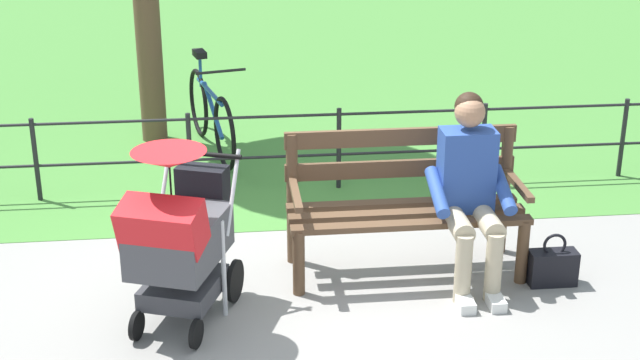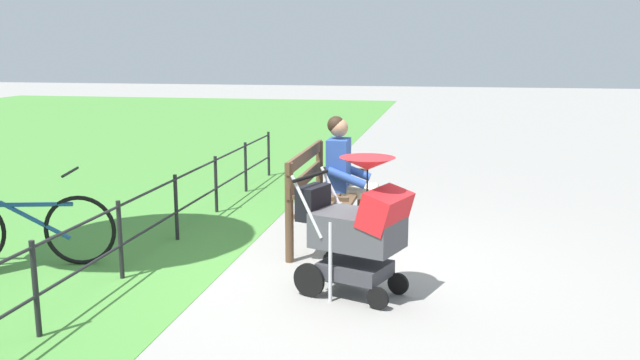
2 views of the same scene
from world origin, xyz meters
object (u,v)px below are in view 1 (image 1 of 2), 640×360
at_px(stroller, 179,234).
at_px(bicycle, 211,114).
at_px(handbag, 553,267).
at_px(person_on_bench, 470,186).
at_px(park_bench, 404,197).

relative_size(stroller, bicycle, 0.71).
distance_m(stroller, handbag, 2.50).
height_order(person_on_bench, bicycle, person_on_bench).
bearing_deg(bicycle, stroller, 86.64).
xyz_separation_m(stroller, bicycle, (-0.18, -3.13, -0.23)).
bearing_deg(stroller, person_on_bench, -169.15).
relative_size(park_bench, handbag, 4.32).
xyz_separation_m(park_bench, bicycle, (1.31, -2.54, -0.16)).
bearing_deg(bicycle, handbag, 127.88).
relative_size(handbag, bicycle, 0.23).
relative_size(person_on_bench, stroller, 1.11).
relative_size(park_bench, bicycle, 0.99).
bearing_deg(handbag, bicycle, -52.12).
height_order(park_bench, stroller, stroller).
height_order(handbag, bicycle, bicycle).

